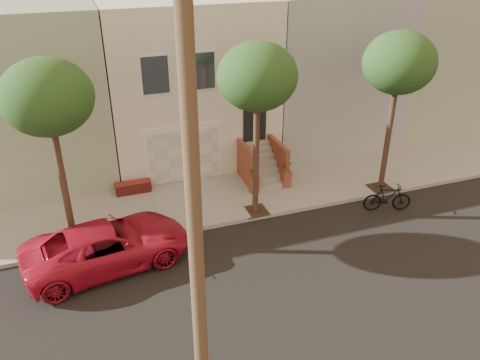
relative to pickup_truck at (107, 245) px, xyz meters
name	(u,v)px	position (x,y,z in m)	size (l,w,h in m)	color
ground	(270,284)	(4.49, -2.64, -0.72)	(90.00, 90.00, 0.00)	black
sidewalk	(218,199)	(4.49, 2.71, -0.65)	(40.00, 3.70, 0.15)	#9C998E
house_row	(180,73)	(4.50, 8.55, 2.92)	(33.10, 11.70, 7.00)	beige
tree_left	(47,99)	(-1.01, 1.26, 4.53)	(2.70, 2.57, 6.30)	#2D2116
tree_mid	(257,78)	(5.49, 1.26, 4.53)	(2.70, 2.57, 6.30)	#2D2116
tree_right	(399,64)	(10.99, 1.26, 4.53)	(2.70, 2.57, 6.30)	#2D2116
pickup_truck	(107,245)	(0.00, 0.00, 0.00)	(2.40, 5.19, 1.44)	#B5142B
motorcycle	(387,198)	(10.33, -0.11, -0.17)	(0.52, 1.83, 1.10)	black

